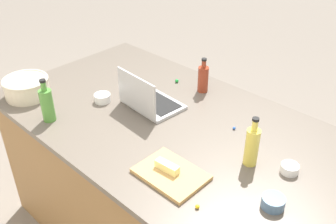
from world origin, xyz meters
The scene contains 14 objects.
island_counter centered at (0.00, 0.00, 0.45)m, with size 1.92×1.09×0.90m.
laptop centered at (0.16, -0.02, 0.95)m, with size 0.32×0.25×0.22m.
mixing_bowl_large centered at (0.75, 0.37, 0.96)m, with size 0.26×0.26×0.11m.
bottle_oil centered at (-0.50, 0.00, 0.99)m, with size 0.06×0.06×0.24m.
bottle_olive centered at (0.44, 0.42, 0.99)m, with size 0.07×0.07×0.23m.
bottle_soy centered at (0.07, -0.36, 0.98)m, with size 0.06×0.06×0.21m.
cutting_board centered at (-0.30, 0.30, 0.91)m, with size 0.29×0.21×0.02m, color tan.
butter_stick_left centered at (-0.28, 0.30, 0.94)m, with size 0.11×0.04×0.04m, color #F4E58C.
ramekin_small centered at (0.40, 0.11, 0.92)m, with size 0.09×0.09×0.05m, color white.
ramekin_medium centered at (-0.70, 0.16, 0.92)m, with size 0.09×0.09×0.05m, color slate.
ramekin_wide centered at (-0.65, -0.07, 0.92)m, with size 0.08×0.08×0.04m, color white.
candy_0 centered at (0.25, -0.34, 0.91)m, with size 0.02×0.02×0.02m, color green.
candy_1 centered at (-0.30, -0.17, 0.91)m, with size 0.01×0.01×0.01m, color blue.
candy_2 centered at (-0.50, 0.36, 0.91)m, with size 0.02×0.02×0.02m, color yellow.
Camera 1 is at (-1.13, 1.19, 1.98)m, focal length 40.71 mm.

